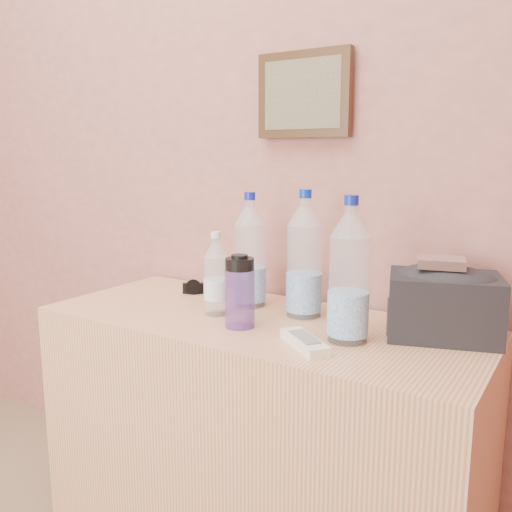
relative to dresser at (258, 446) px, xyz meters
The scene contains 11 objects.
picture_frame 1.04m from the dresser, 90.00° to the left, with size 0.30×0.03×0.25m, color #382311, non-canonical shape.
dresser is the anchor object (origin of this frame).
pet_large_b 0.56m from the dresser, 132.15° to the left, with size 0.09×0.09×0.34m.
pet_large_c 0.56m from the dresser, 46.75° to the left, with size 0.10×0.10×0.36m.
pet_large_d 0.61m from the dresser, ahead, with size 0.10×0.10×0.36m.
pet_small 0.51m from the dresser, 169.56° to the right, with size 0.07×0.07×0.24m.
nalgene_bottle 0.49m from the dresser, 92.87° to the right, with size 0.08×0.08×0.19m.
sunglasses 0.53m from the dresser, 154.41° to the left, with size 0.14×0.05×0.04m, color black, non-canonical shape.
ac_remote 0.47m from the dresser, 31.86° to the right, with size 0.17×0.05×0.02m, color silver.
toiletry_bag 0.68m from the dresser, 14.29° to the left, with size 0.26×0.19×0.18m, color black, non-canonical shape.
foil_packet 0.75m from the dresser, 12.97° to the left, with size 0.11×0.09×0.02m, color silver.
Camera 1 is at (1.17, 0.49, 1.22)m, focal length 38.00 mm.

